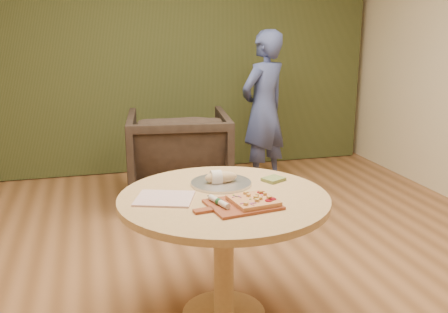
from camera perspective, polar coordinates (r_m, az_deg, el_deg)
name	(u,v)px	position (r m, az deg, el deg)	size (l,w,h in m)	color
room_shell	(241,71)	(2.92, 2.01, 9.76)	(5.04, 6.04, 2.84)	#9B653E
curtain	(165,48)	(5.75, -6.76, 12.22)	(4.80, 0.14, 2.78)	#2D3417
pedestal_table	(224,219)	(2.80, -0.03, -7.20)	(1.16, 1.16, 0.75)	tan
pizza_paddle	(241,205)	(2.59, 1.96, -5.54)	(0.46, 0.33, 0.01)	brown
flatbread_pizza	(254,200)	(2.60, 3.41, -5.02)	(0.25, 0.25, 0.04)	tan
cutlery_roll	(219,202)	(2.57, -0.59, -5.19)	(0.08, 0.20, 0.03)	beige
newspaper	(165,198)	(2.71, -6.81, -4.78)	(0.30, 0.25, 0.01)	white
serving_tray	(221,183)	(2.93, -0.34, -3.06)	(0.36, 0.36, 0.02)	silver
bread_roll	(220,177)	(2.92, -0.51, -2.40)	(0.19, 0.09, 0.09)	tan
green_packet	(273,179)	(3.01, 5.68, -2.60)	(0.12, 0.10, 0.02)	#52632C
armchair	(179,152)	(4.78, -5.19, 0.54)	(0.93, 0.87, 0.96)	black
person_standing	(264,110)	(5.16, 4.55, 5.34)	(0.59, 0.39, 1.61)	#3C487E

